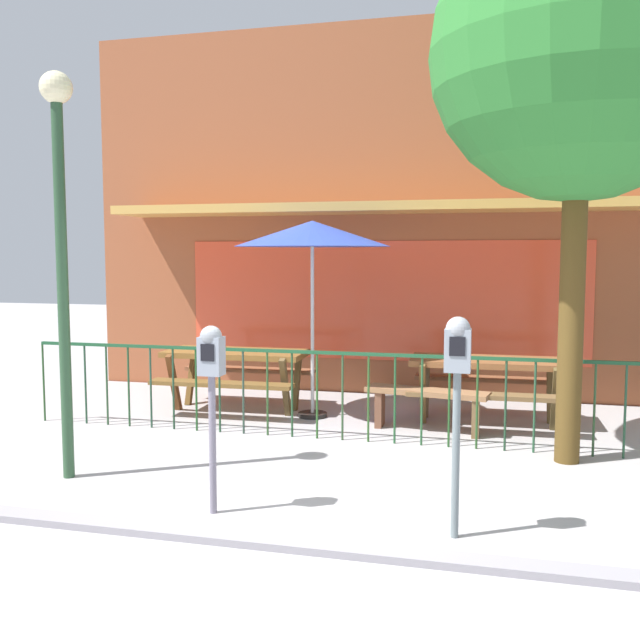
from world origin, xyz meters
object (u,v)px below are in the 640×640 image
at_px(patio_bench, 427,400).
at_px(street_lamp, 60,213).
at_px(picnic_table_right, 488,373).
at_px(parking_meter_far, 211,369).
at_px(street_tree, 580,52).
at_px(parking_meter_near, 457,368).
at_px(patio_umbrella, 312,235).
at_px(picnic_table_left, 236,363).

xyz_separation_m(patio_bench, street_lamp, (-2.97, -2.47, 2.01)).
relative_size(picnic_table_right, patio_bench, 1.27).
height_order(parking_meter_far, street_tree, street_tree).
bearing_deg(parking_meter_near, patio_umbrella, 119.77).
bearing_deg(patio_umbrella, parking_meter_near, -60.23).
height_order(picnic_table_right, street_tree, street_tree).
distance_m(parking_meter_near, street_tree, 3.52).
relative_size(picnic_table_left, parking_meter_far, 1.24).
bearing_deg(patio_bench, picnic_table_right, 39.08).
distance_m(parking_meter_far, street_tree, 4.44).
bearing_deg(parking_meter_far, patio_bench, 65.41).
height_order(patio_bench, parking_meter_near, parking_meter_near).
bearing_deg(street_tree, picnic_table_left, 160.83).
distance_m(picnic_table_left, patio_umbrella, 1.94).
bearing_deg(street_lamp, parking_meter_far, -17.44).
height_order(picnic_table_left, picnic_table_right, same).
bearing_deg(street_lamp, parking_meter_near, -8.74).
xyz_separation_m(picnic_table_left, picnic_table_right, (3.16, 0.05, 0.00)).
height_order(picnic_table_left, parking_meter_far, parking_meter_far).
xyz_separation_m(parking_meter_far, street_lamp, (-1.61, 0.51, 1.23)).
distance_m(patio_umbrella, parking_meter_near, 4.01).
distance_m(picnic_table_left, picnic_table_right, 3.16).
relative_size(picnic_table_left, street_lamp, 0.51).
distance_m(parking_meter_near, parking_meter_far, 1.85).
height_order(patio_bench, street_tree, street_tree).
bearing_deg(patio_umbrella, street_lamp, -118.45).
relative_size(parking_meter_near, street_tree, 0.30).
relative_size(picnic_table_right, parking_meter_near, 1.16).
bearing_deg(picnic_table_left, picnic_table_right, 0.88).
relative_size(patio_bench, street_tree, 0.27).
bearing_deg(patio_bench, picnic_table_left, 168.83).
distance_m(picnic_table_left, parking_meter_far, 3.68).
xyz_separation_m(picnic_table_left, street_lamp, (-0.48, -2.96, 1.76)).
height_order(patio_bench, street_lamp, street_lamp).
height_order(parking_meter_near, street_lamp, street_lamp).
relative_size(picnic_table_left, picnic_table_right, 1.00).
relative_size(patio_bench, street_lamp, 0.40).
bearing_deg(patio_bench, patio_umbrella, 165.73).
xyz_separation_m(parking_meter_near, parking_meter_far, (-1.85, 0.03, -0.09)).
bearing_deg(street_lamp, picnic_table_left, 80.73).
bearing_deg(picnic_table_right, street_tree, -61.27).
bearing_deg(parking_meter_near, parking_meter_far, 179.20).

